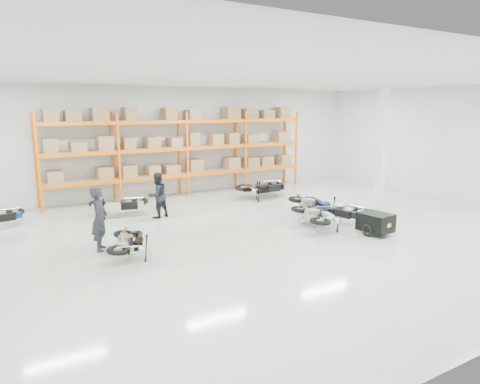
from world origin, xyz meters
TOP-DOWN VIEW (x-y plane):
  - room at (0.00, 0.00)m, footprint 18.00×18.00m
  - pallet_rack at (-0.00, 6.45)m, footprint 11.28×0.98m
  - structural_column at (5.20, 0.50)m, footprint 0.25×0.25m
  - moto_blue_centre at (2.18, 0.65)m, footprint 1.46×2.10m
  - moto_silver_left at (1.43, -0.46)m, footprint 1.34×1.97m
  - moto_black_far_left at (-4.22, -0.04)m, footprint 1.30×1.76m
  - moto_touring_right at (2.54, -0.19)m, footprint 1.30×1.89m
  - trailer at (2.54, -1.79)m, footprint 0.81×1.53m
  - moto_back_b at (-3.36, 4.23)m, footprint 1.88×1.26m
  - moto_back_c at (2.47, 4.16)m, footprint 1.94×1.02m
  - moto_back_d at (2.72, 4.43)m, footprint 1.86×1.16m
  - person_left at (-4.72, 0.86)m, footprint 0.58×0.71m
  - person_back at (-2.27, 3.34)m, footprint 0.89×0.78m

SIDE VIEW (x-z plane):
  - trailer at x=2.54m, z-range 0.05..0.69m
  - moto_black_far_left at x=-4.22m, z-range -0.03..0.99m
  - moto_touring_right at x=2.54m, z-range -0.03..1.08m
  - moto_back_b at x=-3.36m, z-range -0.03..1.08m
  - moto_back_d at x=2.72m, z-range -0.03..1.09m
  - moto_silver_left at x=1.43m, z-range -0.03..1.13m
  - moto_blue_centre at x=2.18m, z-range -0.03..1.20m
  - moto_back_c at x=2.47m, z-range -0.03..1.20m
  - person_back at x=-2.27m, z-range 0.00..1.54m
  - person_left at x=-4.72m, z-range 0.00..1.68m
  - room at x=0.00m, z-range -6.75..11.25m
  - structural_column at x=5.20m, z-range 0.00..4.50m
  - pallet_rack at x=0.00m, z-range 0.45..4.07m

